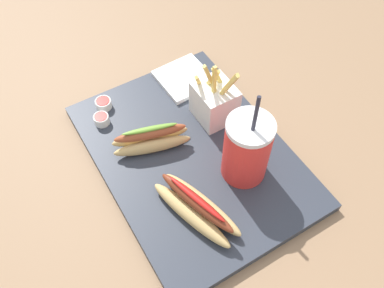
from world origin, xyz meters
The scene contains 9 objects.
ground_plane centered at (0.00, 0.00, -0.01)m, with size 2.40×2.40×0.02m, color #8C6B4C.
food_tray centered at (0.00, 0.00, 0.01)m, with size 0.49×0.36×0.02m, color #2D333D.
soda_cup centered at (0.09, 0.06, 0.09)m, with size 0.09×0.09×0.22m.
fries_basket centered at (-0.06, 0.09, 0.07)m, with size 0.09×0.08×0.16m.
hot_dog_1 centered at (-0.06, -0.06, 0.04)m, with size 0.09×0.17×0.06m.
hot_dog_2 centered at (0.12, -0.06, 0.04)m, with size 0.19×0.11×0.06m.
ketchup_cup_1 centered at (-0.17, -0.12, 0.03)m, with size 0.03×0.03×0.02m.
ketchup_cup_2 centered at (-0.21, -0.10, 0.03)m, with size 0.03×0.03×0.02m.
napkin_stack centered at (-0.19, 0.09, 0.03)m, with size 0.11×0.11×0.01m, color white.
Camera 1 is at (0.41, -0.25, 0.72)m, focal length 38.96 mm.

